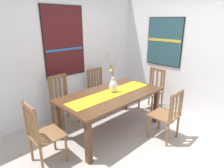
% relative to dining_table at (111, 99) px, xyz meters
% --- Properties ---
extents(ground_plane, '(6.40, 6.40, 0.03)m').
position_rel_dining_table_xyz_m(ground_plane, '(-0.04, -0.63, -0.64)').
color(ground_plane, '#B2A89E').
extents(wall_back, '(6.40, 0.12, 2.70)m').
position_rel_dining_table_xyz_m(wall_back, '(-0.04, 1.23, 0.72)').
color(wall_back, silver).
rests_on(wall_back, ground_plane).
extents(wall_side, '(0.12, 6.40, 2.70)m').
position_rel_dining_table_xyz_m(wall_side, '(1.82, -0.63, 0.72)').
color(wall_side, silver).
rests_on(wall_side, ground_plane).
extents(dining_table, '(1.83, 0.97, 0.72)m').
position_rel_dining_table_xyz_m(dining_table, '(0.00, 0.00, 0.00)').
color(dining_table, '#51331E').
rests_on(dining_table, ground_plane).
extents(table_runner, '(1.69, 0.36, 0.01)m').
position_rel_dining_table_xyz_m(table_runner, '(0.00, 0.00, 0.10)').
color(table_runner, gold).
rests_on(table_runner, dining_table).
extents(centerpiece_vase, '(0.22, 0.22, 0.71)m').
position_rel_dining_table_xyz_m(centerpiece_vase, '(0.07, 0.02, 0.24)').
color(centerpiece_vase, silver).
rests_on(centerpiece_vase, dining_table).
extents(chair_0, '(0.44, 0.44, 0.93)m').
position_rel_dining_table_xyz_m(chair_0, '(1.30, -0.00, -0.15)').
color(chair_0, brown).
rests_on(chair_0, ground_plane).
extents(chair_1, '(0.43, 0.43, 0.93)m').
position_rel_dining_table_xyz_m(chair_1, '(0.45, 0.87, -0.14)').
color(chair_1, brown).
rests_on(chair_1, ground_plane).
extents(chair_2, '(0.43, 0.43, 0.95)m').
position_rel_dining_table_xyz_m(chair_2, '(-1.29, 0.02, -0.14)').
color(chair_2, brown).
rests_on(chair_2, ground_plane).
extents(chair_3, '(0.44, 0.44, 0.96)m').
position_rel_dining_table_xyz_m(chair_3, '(-0.47, 0.87, -0.14)').
color(chair_3, brown).
rests_on(chair_3, ground_plane).
extents(chair_4, '(0.43, 0.43, 0.89)m').
position_rel_dining_table_xyz_m(chair_4, '(0.47, -0.86, -0.16)').
color(chair_4, brown).
rests_on(chair_4, ground_plane).
extents(painting_on_back_wall, '(0.90, 0.05, 1.38)m').
position_rel_dining_table_xyz_m(painting_on_back_wall, '(-0.16, 1.16, 0.91)').
color(painting_on_back_wall, black).
extents(painting_on_side_wall, '(0.05, 0.87, 1.07)m').
position_rel_dining_table_xyz_m(painting_on_side_wall, '(1.75, 0.07, 0.85)').
color(painting_on_side_wall, black).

